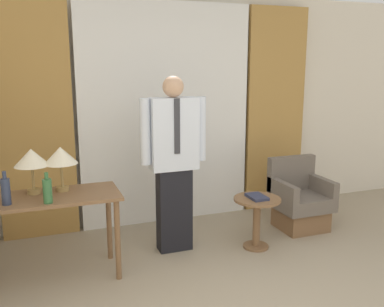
{
  "coord_description": "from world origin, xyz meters",
  "views": [
    {
      "loc": [
        -1.48,
        -1.85,
        1.89
      ],
      "look_at": [
        -0.06,
        1.94,
        1.03
      ],
      "focal_mm": 40.0,
      "sensor_mm": 36.0,
      "label": 1
    }
  ],
  "objects_px": {
    "person": "(174,158)",
    "book": "(257,197)",
    "table_lamp_left": "(31,159)",
    "bottle_by_lamp": "(6,191)",
    "desk": "(50,209)",
    "armchair": "(299,202)",
    "table_lamp_right": "(61,157)",
    "bottle_near_edge": "(47,190)",
    "side_table": "(257,214)"
  },
  "relations": [
    {
      "from": "person",
      "to": "book",
      "type": "bearing_deg",
      "value": -18.28
    },
    {
      "from": "table_lamp_left",
      "to": "bottle_by_lamp",
      "type": "height_order",
      "value": "table_lamp_left"
    },
    {
      "from": "desk",
      "to": "book",
      "type": "distance_m",
      "value": 2.01
    },
    {
      "from": "armchair",
      "to": "book",
      "type": "height_order",
      "value": "armchair"
    },
    {
      "from": "desk",
      "to": "table_lamp_left",
      "type": "relative_size",
      "value": 2.98
    },
    {
      "from": "bottle_by_lamp",
      "to": "table_lamp_right",
      "type": "bearing_deg",
      "value": 28.04
    },
    {
      "from": "table_lamp_right",
      "to": "bottle_by_lamp",
      "type": "relative_size",
      "value": 1.44
    },
    {
      "from": "desk",
      "to": "table_lamp_right",
      "type": "distance_m",
      "value": 0.46
    },
    {
      "from": "bottle_near_edge",
      "to": "armchair",
      "type": "relative_size",
      "value": 0.32
    },
    {
      "from": "table_lamp_right",
      "to": "armchair",
      "type": "bearing_deg",
      "value": 3.24
    },
    {
      "from": "table_lamp_right",
      "to": "desk",
      "type": "bearing_deg",
      "value": -137.22
    },
    {
      "from": "bottle_by_lamp",
      "to": "table_lamp_left",
      "type": "bearing_deg",
      "value": 48.88
    },
    {
      "from": "armchair",
      "to": "side_table",
      "type": "height_order",
      "value": "armchair"
    },
    {
      "from": "person",
      "to": "armchair",
      "type": "distance_m",
      "value": 1.68
    },
    {
      "from": "table_lamp_left",
      "to": "person",
      "type": "height_order",
      "value": "person"
    },
    {
      "from": "bottle_by_lamp",
      "to": "book",
      "type": "distance_m",
      "value": 2.36
    },
    {
      "from": "bottle_near_edge",
      "to": "side_table",
      "type": "height_order",
      "value": "bottle_near_edge"
    },
    {
      "from": "table_lamp_right",
      "to": "side_table",
      "type": "distance_m",
      "value": 2.03
    },
    {
      "from": "table_lamp_left",
      "to": "bottle_by_lamp",
      "type": "relative_size",
      "value": 1.44
    },
    {
      "from": "desk",
      "to": "person",
      "type": "distance_m",
      "value": 1.26
    },
    {
      "from": "table_lamp_right",
      "to": "bottle_by_lamp",
      "type": "bearing_deg",
      "value": -151.96
    },
    {
      "from": "table_lamp_left",
      "to": "bottle_near_edge",
      "type": "height_order",
      "value": "table_lamp_left"
    },
    {
      "from": "side_table",
      "to": "book",
      "type": "relative_size",
      "value": 2.24
    },
    {
      "from": "table_lamp_left",
      "to": "bottle_by_lamp",
      "type": "bearing_deg",
      "value": -131.12
    },
    {
      "from": "table_lamp_left",
      "to": "side_table",
      "type": "height_order",
      "value": "table_lamp_left"
    },
    {
      "from": "table_lamp_left",
      "to": "side_table",
      "type": "distance_m",
      "value": 2.25
    },
    {
      "from": "desk",
      "to": "table_lamp_left",
      "type": "distance_m",
      "value": 0.46
    },
    {
      "from": "person",
      "to": "table_lamp_right",
      "type": "bearing_deg",
      "value": -175.14
    },
    {
      "from": "person",
      "to": "desk",
      "type": "bearing_deg",
      "value": -170.37
    },
    {
      "from": "table_lamp_left",
      "to": "book",
      "type": "bearing_deg",
      "value": -4.66
    },
    {
      "from": "armchair",
      "to": "book",
      "type": "xyz_separation_m",
      "value": [
        -0.75,
        -0.32,
        0.24
      ]
    },
    {
      "from": "book",
      "to": "table_lamp_right",
      "type": "bearing_deg",
      "value": 174.74
    },
    {
      "from": "armchair",
      "to": "side_table",
      "type": "xyz_separation_m",
      "value": [
        -0.74,
        -0.32,
        0.05
      ]
    },
    {
      "from": "bottle_near_edge",
      "to": "armchair",
      "type": "height_order",
      "value": "bottle_near_edge"
    },
    {
      "from": "bottle_by_lamp",
      "to": "side_table",
      "type": "xyz_separation_m",
      "value": [
        2.34,
        0.07,
        -0.52
      ]
    },
    {
      "from": "table_lamp_right",
      "to": "book",
      "type": "distance_m",
      "value": 1.96
    },
    {
      "from": "table_lamp_left",
      "to": "book",
      "type": "relative_size",
      "value": 1.67
    },
    {
      "from": "table_lamp_left",
      "to": "side_table",
      "type": "relative_size",
      "value": 0.75
    },
    {
      "from": "desk",
      "to": "book",
      "type": "bearing_deg",
      "value": -1.76
    },
    {
      "from": "person",
      "to": "book",
      "type": "relative_size",
      "value": 7.37
    },
    {
      "from": "bottle_near_edge",
      "to": "bottle_by_lamp",
      "type": "bearing_deg",
      "value": 166.89
    },
    {
      "from": "desk",
      "to": "bottle_near_edge",
      "type": "bearing_deg",
      "value": -94.34
    },
    {
      "from": "table_lamp_right",
      "to": "book",
      "type": "bearing_deg",
      "value": -5.26
    },
    {
      "from": "bottle_by_lamp",
      "to": "person",
      "type": "distance_m",
      "value": 1.57
    },
    {
      "from": "desk",
      "to": "armchair",
      "type": "distance_m",
      "value": 2.78
    },
    {
      "from": "bottle_near_edge",
      "to": "side_table",
      "type": "distance_m",
      "value": 2.09
    },
    {
      "from": "bottle_by_lamp",
      "to": "book",
      "type": "bearing_deg",
      "value": 1.66
    },
    {
      "from": "table_lamp_left",
      "to": "person",
      "type": "distance_m",
      "value": 1.33
    },
    {
      "from": "bottle_by_lamp",
      "to": "bottle_near_edge",
      "type": "bearing_deg",
      "value": -13.11
    },
    {
      "from": "book",
      "to": "bottle_near_edge",
      "type": "bearing_deg",
      "value": -176.0
    }
  ]
}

